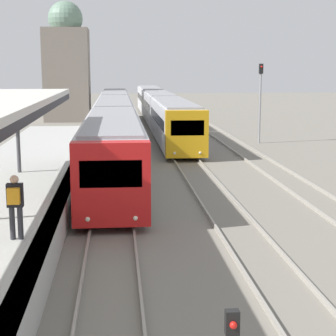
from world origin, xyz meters
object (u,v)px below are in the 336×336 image
at_px(train_near, 114,119).
at_px(person_on_platform, 15,202).
at_px(train_far, 159,107).
at_px(signal_mast_far, 260,94).

bearing_deg(train_near, person_on_platform, -95.14).
relative_size(train_near, train_far, 1.03).
distance_m(person_on_platform, train_near, 26.37).
xyz_separation_m(person_on_platform, train_near, (2.37, 26.27, -0.27)).
bearing_deg(signal_mast_far, train_far, 114.03).
xyz_separation_m(train_near, signal_mast_far, (10.40, -0.83, 1.77)).
xyz_separation_m(train_far, signal_mast_far, (6.22, -13.96, 1.79)).
height_order(train_near, signal_mast_far, signal_mast_far).
height_order(train_far, signal_mast_far, signal_mast_far).
distance_m(train_near, signal_mast_far, 10.58).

